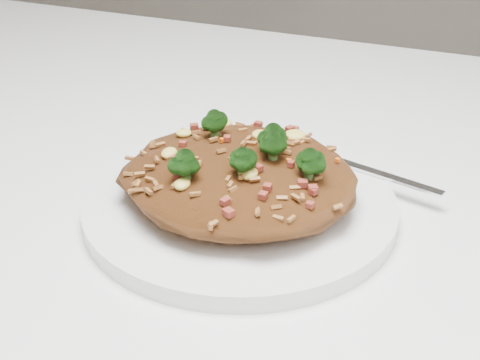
{
  "coord_description": "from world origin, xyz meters",
  "views": [
    {
      "loc": [
        0.2,
        -0.46,
        1.03
      ],
      "look_at": [
        0.04,
        -0.06,
        0.78
      ],
      "focal_mm": 50.0,
      "sensor_mm": 36.0,
      "label": 1
    }
  ],
  "objects_px": {
    "plate": "(240,205)",
    "fork": "(359,167)",
    "dining_table": "(227,257)",
    "fried_rice": "(240,167)"
  },
  "relations": [
    {
      "from": "fried_rice",
      "to": "plate",
      "type": "bearing_deg",
      "value": 150.86
    },
    {
      "from": "dining_table",
      "to": "plate",
      "type": "height_order",
      "value": "plate"
    },
    {
      "from": "plate",
      "to": "fork",
      "type": "relative_size",
      "value": 1.5
    },
    {
      "from": "dining_table",
      "to": "plate",
      "type": "xyz_separation_m",
      "value": [
        0.04,
        -0.06,
        0.1
      ]
    },
    {
      "from": "fried_rice",
      "to": "dining_table",
      "type": "bearing_deg",
      "value": 122.61
    },
    {
      "from": "plate",
      "to": "fork",
      "type": "distance_m",
      "value": 0.11
    },
    {
      "from": "dining_table",
      "to": "plate",
      "type": "bearing_deg",
      "value": -57.57
    },
    {
      "from": "fork",
      "to": "dining_table",
      "type": "bearing_deg",
      "value": -154.04
    },
    {
      "from": "dining_table",
      "to": "fork",
      "type": "relative_size",
      "value": 7.47
    },
    {
      "from": "fried_rice",
      "to": "fork",
      "type": "relative_size",
      "value": 1.12
    }
  ]
}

